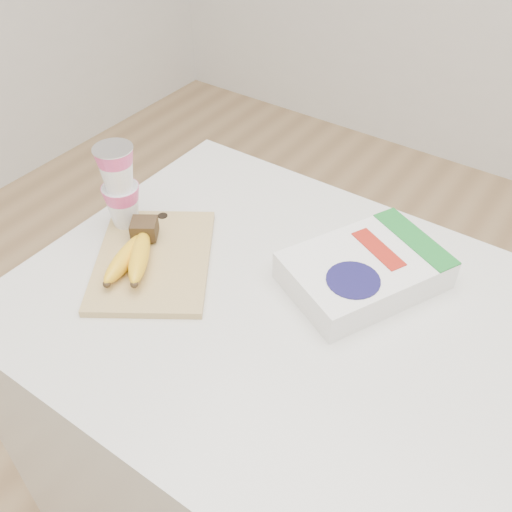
{
  "coord_description": "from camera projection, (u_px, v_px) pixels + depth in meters",
  "views": [
    {
      "loc": [
        0.26,
        -0.59,
        1.54
      ],
      "look_at": [
        -0.18,
        0.04,
        0.87
      ],
      "focal_mm": 40.0,
      "sensor_mm": 36.0,
      "label": 1
    }
  ],
  "objects": [
    {
      "name": "table",
      "position": [
        312.0,
        456.0,
        1.22
      ],
      "size": [
        1.1,
        0.73,
        0.83
      ],
      "primitive_type": "cube",
      "color": "silver",
      "rests_on": "ground"
    },
    {
      "name": "cutting_board",
      "position": [
        154.0,
        260.0,
        1.06
      ],
      "size": [
        0.33,
        0.35,
        0.01
      ],
      "primitive_type": "cube",
      "rotation": [
        0.0,
        0.0,
        0.59
      ],
      "color": "tan",
      "rests_on": "table"
    },
    {
      "name": "bananas",
      "position": [
        135.0,
        252.0,
        1.04
      ],
      "size": [
        0.14,
        0.19,
        0.05
      ],
      "color": "#382816",
      "rests_on": "cutting_board"
    },
    {
      "name": "yogurt_stack",
      "position": [
        119.0,
        184.0,
        1.07
      ],
      "size": [
        0.08,
        0.08,
        0.17
      ],
      "color": "white",
      "rests_on": "cutting_board"
    },
    {
      "name": "cereal_box",
      "position": [
        364.0,
        270.0,
        1.01
      ],
      "size": [
        0.28,
        0.32,
        0.06
      ],
      "rotation": [
        0.0,
        0.0,
        -0.46
      ],
      "color": "white",
      "rests_on": "table"
    }
  ]
}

